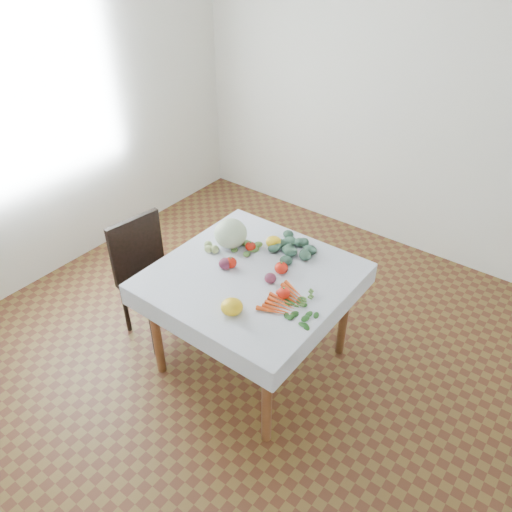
{
  "coord_description": "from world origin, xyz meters",
  "views": [
    {
      "loc": [
        1.47,
        -1.9,
        2.61
      ],
      "look_at": [
        -0.04,
        0.09,
        0.82
      ],
      "focal_mm": 35.0,
      "sensor_mm": 36.0,
      "label": 1
    }
  ],
  "objects_px": {
    "heirloom_back": "(274,242)",
    "carrot_bunch": "(285,301)",
    "table": "(252,287)",
    "cabbage": "(231,233)",
    "chair": "(147,271)"
  },
  "relations": [
    {
      "from": "chair",
      "to": "heirloom_back",
      "type": "distance_m",
      "value": 0.92
    },
    {
      "from": "chair",
      "to": "cabbage",
      "type": "height_order",
      "value": "cabbage"
    },
    {
      "from": "heirloom_back",
      "to": "carrot_bunch",
      "type": "bearing_deg",
      "value": -48.1
    },
    {
      "from": "carrot_bunch",
      "to": "cabbage",
      "type": "bearing_deg",
      "value": 156.93
    },
    {
      "from": "cabbage",
      "to": "heirloom_back",
      "type": "distance_m",
      "value": 0.29
    },
    {
      "from": "heirloom_back",
      "to": "chair",
      "type": "bearing_deg",
      "value": -146.87
    },
    {
      "from": "table",
      "to": "carrot_bunch",
      "type": "relative_size",
      "value": 3.16
    },
    {
      "from": "chair",
      "to": "cabbage",
      "type": "bearing_deg",
      "value": 32.0
    },
    {
      "from": "carrot_bunch",
      "to": "heirloom_back",
      "type": "bearing_deg",
      "value": 131.9
    },
    {
      "from": "cabbage",
      "to": "table",
      "type": "bearing_deg",
      "value": -28.26
    },
    {
      "from": "table",
      "to": "heirloom_back",
      "type": "relative_size",
      "value": 9.59
    },
    {
      "from": "table",
      "to": "carrot_bunch",
      "type": "height_order",
      "value": "carrot_bunch"
    },
    {
      "from": "heirloom_back",
      "to": "carrot_bunch",
      "type": "xyz_separation_m",
      "value": [
        0.38,
        -0.42,
        -0.02
      ]
    },
    {
      "from": "cabbage",
      "to": "chair",
      "type": "bearing_deg",
      "value": -148.0
    },
    {
      "from": "heirloom_back",
      "to": "carrot_bunch",
      "type": "distance_m",
      "value": 0.56
    }
  ]
}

